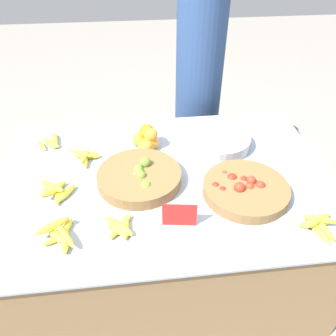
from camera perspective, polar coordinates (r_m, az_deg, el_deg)
The scene contains 14 objects.
ground_plane at distance 2.20m, azimuth 0.00°, elevation -16.27°, with size 12.00×12.00×0.00m, color gray.
market_table at distance 1.91m, azimuth 0.00°, elevation -9.85°, with size 1.67×1.17×0.73m.
lime_bowl at distance 1.61m, azimuth -5.01°, elevation -1.50°, with size 0.41×0.41×0.10m.
tomato_basket at distance 1.58m, azimuth 13.18°, elevation -3.53°, with size 0.40×0.40×0.09m.
orange_pile at distance 1.83m, azimuth -3.70°, elevation 5.00°, with size 0.15×0.21×0.14m.
metal_bowl at distance 1.88m, azimuth 8.70°, elevation 4.75°, with size 0.36×0.36×0.07m.
price_sign at distance 1.38m, azimuth 2.02°, elevation -8.19°, with size 0.14×0.03×0.12m.
banana_bunch_middle_left at distance 1.40m, azimuth -8.26°, elevation -10.14°, with size 0.14×0.14×0.04m.
banana_bunch_back_center at distance 1.62m, azimuth -18.99°, elevation -3.69°, with size 0.18×0.17×0.06m.
banana_bunch_front_right at distance 1.42m, azimuth -18.32°, elevation -10.83°, with size 0.18×0.19×0.06m.
banana_bunch_front_left at distance 1.99m, azimuth -19.74°, elevation 4.19°, with size 0.15×0.17×0.03m.
banana_bunch_front_center at distance 1.81m, azimuth -14.21°, elevation 2.02°, with size 0.18×0.16×0.05m.
banana_bunch_middle_right at distance 1.53m, azimuth 24.62°, elevation -8.79°, with size 0.17×0.17×0.06m.
vendor_person at distance 2.43m, azimuth 5.23°, elevation 12.47°, with size 0.32×0.32×1.60m.
Camera 1 is at (-0.15, -1.27, 1.79)m, focal length 35.00 mm.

